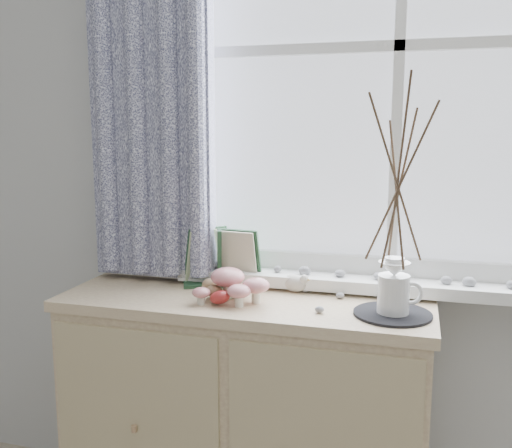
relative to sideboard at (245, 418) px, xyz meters
name	(u,v)px	position (x,y,z in m)	size (l,w,h in m)	color
sideboard	(245,418)	(0.00, 0.00, 0.00)	(1.20, 0.45, 0.85)	beige
botanical_book	(218,257)	(-0.12, 0.09, 0.53)	(0.30, 0.13, 0.21)	#1F4128
toadstool_cluster	(234,284)	(-0.02, -0.06, 0.48)	(0.23, 0.16, 0.10)	white
wooden_eggs	(220,291)	(-0.07, -0.04, 0.45)	(0.16, 0.17, 0.07)	#A67B5C
songbird_figurine	(294,282)	(0.14, 0.10, 0.46)	(0.12, 0.06, 0.06)	beige
crocheted_doily	(393,314)	(0.47, -0.06, 0.43)	(0.23, 0.23, 0.01)	black
twig_pitcher	(398,179)	(0.47, -0.06, 0.83)	(0.32, 0.32, 0.70)	white
sideboard_pebbles	(339,302)	(0.30, 0.00, 0.43)	(0.33, 0.22, 0.02)	gray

